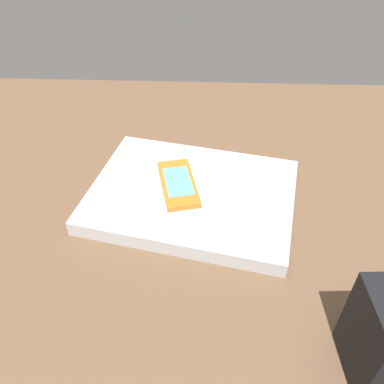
# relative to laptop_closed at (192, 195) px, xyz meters

# --- Properties ---
(desk_surface) EXTENTS (1.20, 0.80, 0.03)m
(desk_surface) POSITION_rel_laptop_closed_xyz_m (0.03, -0.04, -0.03)
(desk_surface) COLOR brown
(desk_surface) RESTS_ON ground
(laptop_closed) EXTENTS (0.36, 0.30, 0.03)m
(laptop_closed) POSITION_rel_laptop_closed_xyz_m (0.00, 0.00, 0.00)
(laptop_closed) COLOR #B7BABC
(laptop_closed) RESTS_ON desk_surface
(cell_phone_on_laptop) EXTENTS (0.08, 0.13, 0.01)m
(cell_phone_on_laptop) POSITION_rel_laptop_closed_xyz_m (0.02, -0.01, 0.02)
(cell_phone_on_laptop) COLOR orange
(cell_phone_on_laptop) RESTS_ON laptop_closed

